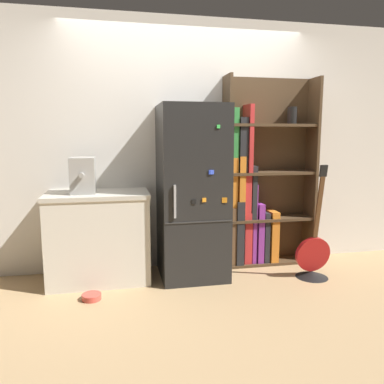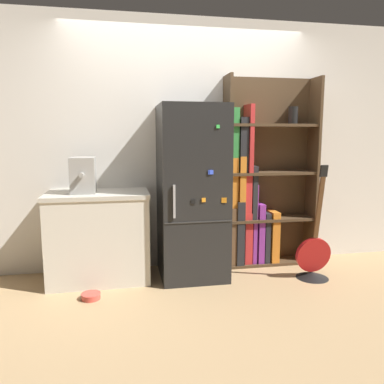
{
  "view_description": "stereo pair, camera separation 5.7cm",
  "coord_description": "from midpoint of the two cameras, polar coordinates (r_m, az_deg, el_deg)",
  "views": [
    {
      "loc": [
        -0.73,
        -3.45,
        1.4
      ],
      "look_at": [
        0.0,
        0.15,
        0.85
      ],
      "focal_mm": 35.0,
      "sensor_mm": 36.0,
      "label": 1
    },
    {
      "loc": [
        -0.67,
        -3.46,
        1.4
      ],
      "look_at": [
        0.0,
        0.15,
        0.85
      ],
      "focal_mm": 35.0,
      "sensor_mm": 36.0,
      "label": 2
    }
  ],
  "objects": [
    {
      "name": "wall_back",
      "position": [
        3.99,
        -0.52,
        7.12
      ],
      "size": [
        8.0,
        0.05,
        2.6
      ],
      "color": "white",
      "rests_on": "ground_plane"
    },
    {
      "name": "ground_plane",
      "position": [
        3.79,
        0.81,
        -13.11
      ],
      "size": [
        16.0,
        16.0,
        0.0
      ],
      "primitive_type": "plane",
      "color": "tan"
    },
    {
      "name": "espresso_machine",
      "position": [
        3.64,
        -15.83,
        2.48
      ],
      "size": [
        0.22,
        0.31,
        0.33
      ],
      "color": "#A5A39E",
      "rests_on": "kitchen_counter"
    },
    {
      "name": "bookshelf",
      "position": [
        4.1,
        10.31,
        0.46
      ],
      "size": [
        1.0,
        0.28,
        2.01
      ],
      "color": "#4C3823",
      "rests_on": "ground_plane"
    },
    {
      "name": "pet_bowl",
      "position": [
        3.47,
        -14.68,
        -15.04
      ],
      "size": [
        0.17,
        0.17,
        0.05
      ],
      "color": "#D84C3F",
      "rests_on": "ground_plane"
    },
    {
      "name": "guitar",
      "position": [
        3.96,
        18.36,
        -10.07
      ],
      "size": [
        0.35,
        0.32,
        1.13
      ],
      "color": "black",
      "rests_on": "ground_plane"
    },
    {
      "name": "refrigerator",
      "position": [
        3.69,
        0.44,
        -0.06
      ],
      "size": [
        0.64,
        0.67,
        1.7
      ],
      "color": "black",
      "rests_on": "ground_plane"
    },
    {
      "name": "kitchen_counter",
      "position": [
        3.76,
        -13.54,
        -6.57
      ],
      "size": [
        0.96,
        0.58,
        0.87
      ],
      "color": "silver",
      "rests_on": "ground_plane"
    }
  ]
}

